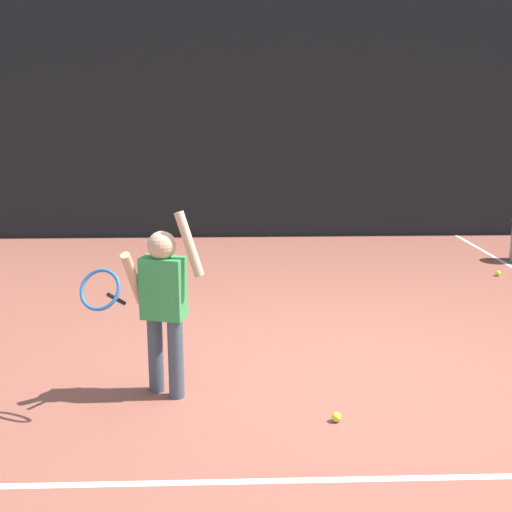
# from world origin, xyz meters

# --- Properties ---
(ground_plane) EXTENTS (20.00, 20.00, 0.00)m
(ground_plane) POSITION_xyz_m (0.00, 0.00, 0.00)
(ground_plane) COLOR brown
(court_line_baseline) EXTENTS (9.00, 0.05, 0.00)m
(court_line_baseline) POSITION_xyz_m (0.00, -1.41, 0.00)
(court_line_baseline) COLOR white
(court_line_baseline) RESTS_ON ground
(back_fence_windscreen) EXTENTS (13.61, 0.08, 3.99)m
(back_fence_windscreen) POSITION_xyz_m (0.00, 5.49, 2.00)
(back_fence_windscreen) COLOR black
(back_fence_windscreen) RESTS_ON ground
(fence_post_1) EXTENTS (0.09, 0.09, 4.14)m
(fence_post_1) POSITION_xyz_m (-2.22, 5.55, 2.07)
(fence_post_1) COLOR slate
(fence_post_1) RESTS_ON ground
(fence_post_2) EXTENTS (0.09, 0.09, 4.14)m
(fence_post_2) POSITION_xyz_m (2.22, 5.55, 2.07)
(fence_post_2) COLOR slate
(fence_post_2) RESTS_ON ground
(tennis_player) EXTENTS (0.83, 0.57, 1.35)m
(tennis_player) POSITION_xyz_m (-1.37, -0.30, 0.73)
(tennis_player) COLOR #3F4C59
(tennis_player) RESTS_ON ground
(tennis_ball_2) EXTENTS (0.07, 0.07, 0.07)m
(tennis_ball_2) POSITION_xyz_m (-0.18, -0.75, 0.03)
(tennis_ball_2) COLOR #CCE033
(tennis_ball_2) RESTS_ON ground
(tennis_ball_3) EXTENTS (0.07, 0.07, 0.07)m
(tennis_ball_3) POSITION_xyz_m (2.42, 2.87, 0.03)
(tennis_ball_3) COLOR #CCE033
(tennis_ball_3) RESTS_ON ground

